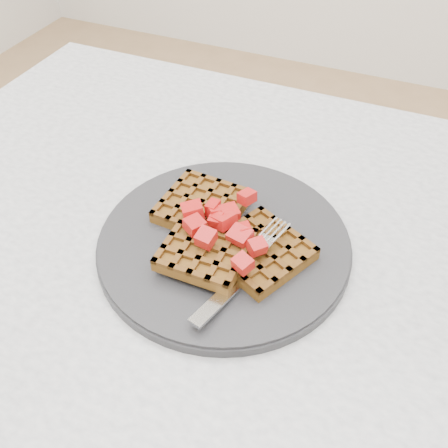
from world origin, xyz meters
TOP-DOWN VIEW (x-y plane):
  - table at (0.00, 0.00)m, footprint 1.20×0.80m
  - plate at (-0.07, -0.01)m, footprint 0.31×0.31m
  - waffles at (-0.07, -0.02)m, footprint 0.21×0.17m
  - strawberry_pile at (-0.07, -0.01)m, footprint 0.15×0.15m
  - fork at (-0.03, -0.05)m, footprint 0.07×0.18m

SIDE VIEW (x-z plane):
  - table at x=0.00m, z-range 0.26..1.01m
  - plate at x=-0.07m, z-range 0.75..0.77m
  - fork at x=-0.03m, z-range 0.77..0.78m
  - waffles at x=-0.07m, z-range 0.76..0.79m
  - strawberry_pile at x=-0.07m, z-range 0.79..0.82m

